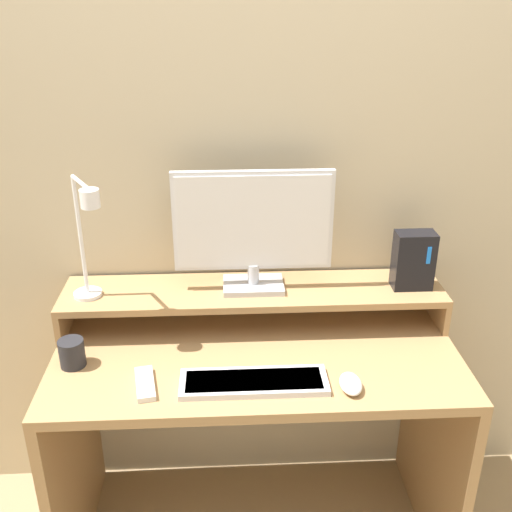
% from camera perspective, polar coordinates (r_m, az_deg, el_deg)
% --- Properties ---
extents(wall_back, '(6.00, 0.05, 2.50)m').
position_cam_1_polar(wall_back, '(1.89, -0.51, 9.98)').
color(wall_back, beige).
rests_on(wall_back, ground_plane).
extents(desk, '(1.20, 0.58, 0.73)m').
position_cam_1_polar(desk, '(1.92, 0.03, -14.28)').
color(desk, '#A87F51').
rests_on(desk, ground_plane).
extents(monitor_shelf, '(1.20, 0.24, 0.12)m').
position_cam_1_polar(monitor_shelf, '(1.90, -0.25, -3.61)').
color(monitor_shelf, '#A87F51').
rests_on(monitor_shelf, desk).
extents(monitor, '(0.48, 0.13, 0.38)m').
position_cam_1_polar(monitor, '(1.81, -0.22, 2.70)').
color(monitor, '#BCBCC1').
rests_on(monitor, monitor_shelf).
extents(desk_lamp, '(0.14, 0.19, 0.39)m').
position_cam_1_polar(desk_lamp, '(1.76, -15.80, 1.90)').
color(desk_lamp, silver).
rests_on(desk_lamp, monitor_shelf).
extents(router_dock, '(0.12, 0.07, 0.19)m').
position_cam_1_polar(router_dock, '(1.92, 14.76, -0.40)').
color(router_dock, black).
rests_on(router_dock, monitor_shelf).
extents(keyboard, '(0.40, 0.13, 0.02)m').
position_cam_1_polar(keyboard, '(1.66, -0.20, -11.91)').
color(keyboard, silver).
rests_on(keyboard, desk).
extents(mouse, '(0.06, 0.10, 0.03)m').
position_cam_1_polar(mouse, '(1.66, 9.01, -11.92)').
color(mouse, white).
rests_on(mouse, desk).
extents(remote_control, '(0.07, 0.15, 0.02)m').
position_cam_1_polar(remote_control, '(1.68, -10.52, -11.88)').
color(remote_control, white).
rests_on(remote_control, desk).
extents(mug, '(0.07, 0.07, 0.08)m').
position_cam_1_polar(mug, '(1.80, -17.12, -8.83)').
color(mug, '#232328').
rests_on(mug, desk).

